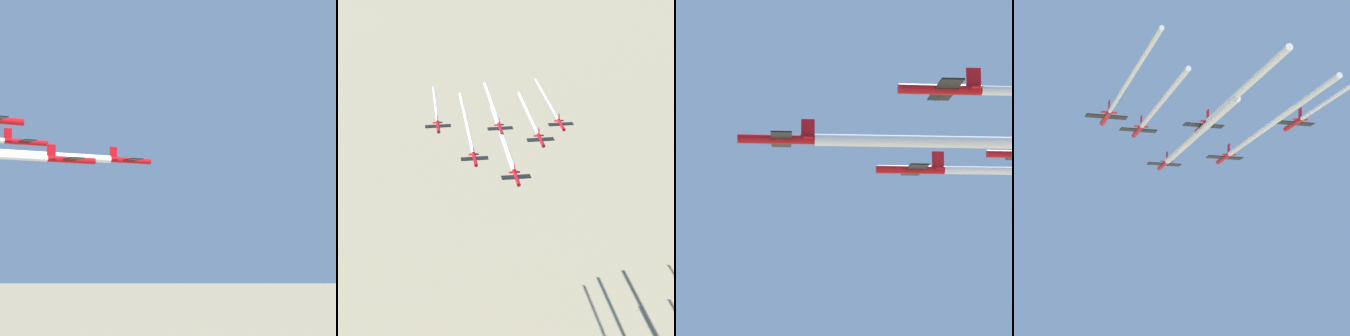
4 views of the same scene
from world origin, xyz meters
TOP-DOWN VIEW (x-y plane):
  - jet_0 at (-52.36, -44.20)m, footprint 7.81×7.97m
  - jet_1 at (-51.82, -63.03)m, footprint 7.81×7.97m
  - jet_2 at (-35.64, -52.88)m, footprint 7.81×7.97m
  - jet_3 at (-51.28, -81.86)m, footprint 7.81×7.97m
  - jet_4 at (-35.10, -71.71)m, footprint 7.81×7.97m
  - jet_5 at (-18.91, -61.56)m, footprint 7.81×7.97m
  - smoke_trail_0 at (-37.28, -68.23)m, footprint 27.17×42.23m
  - smoke_trail_1 at (-40.15, -81.64)m, footprint 20.06×31.19m
  - smoke_trail_2 at (-19.73, -78.23)m, footprint 28.55×44.69m
  - smoke_trail_3 at (-38.33, -102.50)m, footprint 22.42×35.13m
  - smoke_trail_4 at (-22.51, -91.77)m, footprint 22.05×34.20m
  - smoke_trail_5 at (-8.18, -78.66)m, footprint 18.02×28.09m

SIDE VIEW (x-z plane):
  - smoke_trail_2 at x=-19.73m, z-range 70.50..71.48m
  - jet_2 at x=-35.64m, z-range 69.62..72.44m
  - smoke_trail_0 at x=-37.28m, z-range 71.84..73.16m
  - jet_0 at x=-52.36m, z-range 71.13..73.95m
  - smoke_trail_4 at x=-22.51m, z-range 72.55..73.71m
  - jet_4 at x=-35.10m, z-range 71.77..74.58m
  - smoke_trail_3 at x=-38.33m, z-range 73.11..73.84m
  - jet_3 at x=-51.28m, z-range 72.11..74.93m
  - smoke_trail_5 at x=-8.18m, z-range 74.57..75.35m
  - jet_5 at x=-18.91m, z-range 73.59..76.41m
  - smoke_trail_1 at x=-40.15m, z-range 75.30..76.26m
  - jet_1 at x=-51.82m, z-range 74.41..77.23m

